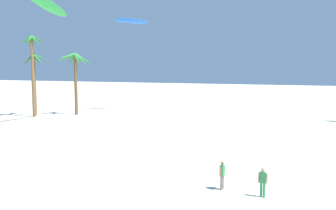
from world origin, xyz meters
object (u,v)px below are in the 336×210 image
palm_tree_0 (35,64)px  flying_kite_3 (47,4)px  person_near_right (263,181)px  palm_tree_1 (32,54)px  palm_tree_2 (75,65)px  person_mid_field (222,174)px  flying_kite_4 (132,21)px

palm_tree_0 → flying_kite_3: (7.68, -6.35, 6.77)m
flying_kite_3 → person_near_right: size_ratio=9.56×
person_near_right → palm_tree_1: bearing=148.1°
palm_tree_0 → person_near_right: size_ratio=5.45×
palm_tree_2 → flying_kite_3: size_ratio=0.58×
palm_tree_1 → person_near_right: 40.34m
palm_tree_1 → person_mid_field: bearing=-33.2°
palm_tree_1 → person_mid_field: (31.32, -20.49, -7.76)m
person_near_right → palm_tree_0: bearing=147.2°
palm_tree_0 → palm_tree_2: (4.77, 2.87, -0.11)m
palm_tree_0 → palm_tree_2: palm_tree_2 is taller
palm_tree_1 → flying_kite_4: size_ratio=0.77×
palm_tree_1 → flying_kite_4: (9.71, 10.89, 5.22)m
flying_kite_3 → person_near_right: bearing=-30.7°
person_near_right → person_mid_field: bearing=170.0°
palm_tree_0 → person_near_right: bearing=-32.8°
palm_tree_0 → flying_kite_4: 15.66m
palm_tree_0 → person_mid_field: bearing=-34.2°
palm_tree_0 → palm_tree_1: (0.73, -1.26, 1.35)m
person_near_right → person_mid_field: 2.33m
palm_tree_1 → palm_tree_0: bearing=120.2°
person_near_right → person_mid_field: (-2.29, 0.41, 0.01)m
palm_tree_2 → person_mid_field: size_ratio=5.43×
palm_tree_0 → person_near_right: (34.34, -22.16, -6.42)m
palm_tree_2 → flying_kite_4: bearing=50.0°
palm_tree_0 → flying_kite_3: 12.05m
palm_tree_0 → flying_kite_3: flying_kite_3 is taller
palm_tree_2 → person_near_right: size_ratio=5.51×
flying_kite_3 → flying_kite_4: flying_kite_3 is taller
flying_kite_3 → person_near_right: (26.66, -15.81, -13.20)m
person_mid_field → palm_tree_0: bearing=145.8°
flying_kite_3 → person_mid_field: bearing=-32.3°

